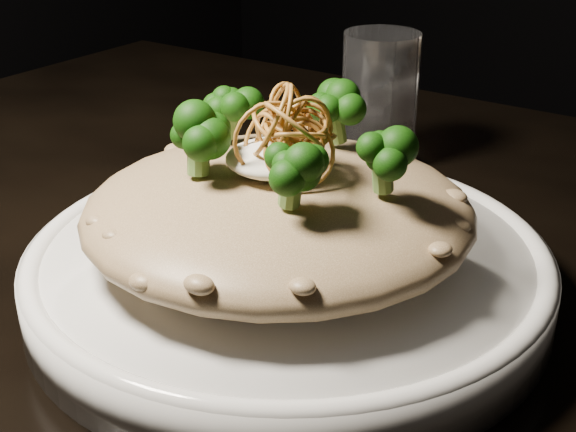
% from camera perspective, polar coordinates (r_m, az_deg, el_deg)
% --- Properties ---
extents(table, '(1.10, 0.80, 0.75)m').
position_cam_1_polar(table, '(0.60, 1.90, -9.46)').
color(table, black).
rests_on(table, ground).
extents(plate, '(0.32, 0.32, 0.03)m').
position_cam_1_polar(plate, '(0.50, -0.00, -3.97)').
color(plate, white).
rests_on(plate, table).
extents(risotto, '(0.24, 0.24, 0.05)m').
position_cam_1_polar(risotto, '(0.48, -0.70, 0.40)').
color(risotto, brown).
rests_on(risotto, plate).
extents(broccoli, '(0.13, 0.13, 0.05)m').
position_cam_1_polar(broccoli, '(0.47, -0.02, 6.21)').
color(broccoli, black).
rests_on(broccoli, risotto).
extents(cheese, '(0.06, 0.06, 0.02)m').
position_cam_1_polar(cheese, '(0.47, -0.86, 4.15)').
color(cheese, white).
rests_on(cheese, risotto).
extents(shallots, '(0.06, 0.06, 0.04)m').
position_cam_1_polar(shallots, '(0.45, 0.14, 7.31)').
color(shallots, brown).
rests_on(shallots, cheese).
extents(drinking_glass, '(0.07, 0.07, 0.11)m').
position_cam_1_polar(drinking_glass, '(0.70, 6.53, 8.23)').
color(drinking_glass, white).
rests_on(drinking_glass, table).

